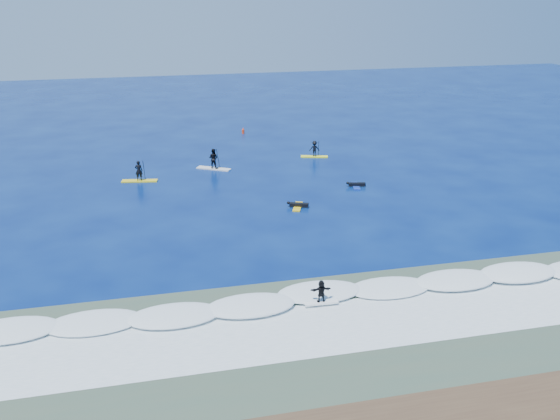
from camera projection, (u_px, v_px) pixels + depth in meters
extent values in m
plane|color=#04154F|center=(265.00, 233.00, 42.97)|extent=(160.00, 160.00, 0.00)
cube|color=#3D5341|center=(326.00, 339.00, 30.18)|extent=(90.00, 13.00, 0.01)
cube|color=white|center=(304.00, 300.00, 33.83)|extent=(40.00, 6.00, 0.30)
cube|color=silver|center=(320.00, 328.00, 31.09)|extent=(34.00, 5.00, 0.02)
cube|color=yellow|center=(140.00, 181.00, 54.09)|extent=(3.14, 1.29, 0.10)
imported|color=black|center=(139.00, 171.00, 53.77)|extent=(0.70, 0.53, 1.76)
cylinder|color=black|center=(144.00, 171.00, 53.82)|extent=(0.17, 0.70, 2.05)
cube|color=black|center=(145.00, 182.00, 54.15)|extent=(0.12, 0.03, 0.31)
cube|color=silver|center=(214.00, 169.00, 57.65)|extent=(3.16, 2.38, 0.11)
imported|color=black|center=(213.00, 158.00, 57.32)|extent=(1.13, 1.07, 1.85)
cylinder|color=black|center=(218.00, 159.00, 57.20)|extent=(0.43, 0.65, 2.16)
cube|color=black|center=(219.00, 170.00, 57.55)|extent=(0.13, 0.03, 0.32)
cube|color=#FFFE1B|center=(314.00, 157.00, 61.66)|extent=(2.75, 1.41, 0.09)
imported|color=black|center=(314.00, 149.00, 61.38)|extent=(1.11, 0.83, 1.53)
cylinder|color=black|center=(319.00, 149.00, 61.38)|extent=(0.21, 0.60, 1.79)
cube|color=black|center=(318.00, 158.00, 61.67)|extent=(0.11, 0.03, 0.27)
cube|color=yellow|center=(298.00, 207.00, 47.85)|extent=(1.29, 2.17, 0.10)
cube|color=black|center=(299.00, 205.00, 47.78)|extent=(1.50, 0.89, 0.24)
sphere|color=black|center=(288.00, 203.00, 47.85)|extent=(0.24, 0.24, 0.24)
cube|color=#1736AD|center=(356.00, 186.00, 52.70)|extent=(1.01, 2.13, 0.10)
cube|color=black|center=(357.00, 184.00, 52.64)|extent=(1.47, 0.69, 0.24)
sphere|color=black|center=(348.00, 183.00, 52.61)|extent=(0.24, 0.24, 0.24)
cube|color=white|center=(321.00, 302.00, 33.21)|extent=(1.84, 0.55, 0.10)
imported|color=black|center=(321.00, 291.00, 32.99)|extent=(1.14, 0.39, 1.22)
cylinder|color=#F03915|center=(243.00, 132.00, 71.14)|extent=(0.30, 0.30, 0.48)
cone|color=#F03915|center=(243.00, 129.00, 71.02)|extent=(0.21, 0.21, 0.24)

